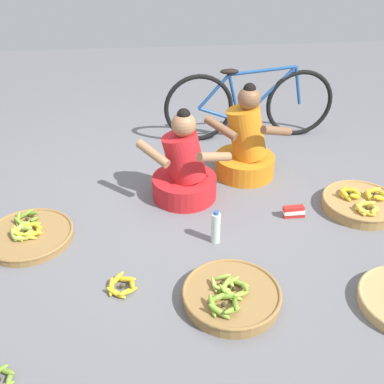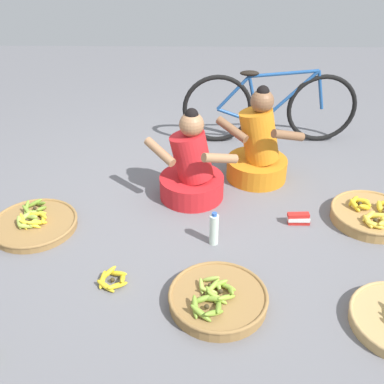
{
  "view_description": "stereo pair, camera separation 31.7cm",
  "coord_description": "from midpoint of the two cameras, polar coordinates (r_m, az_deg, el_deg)",
  "views": [
    {
      "loc": [
        -0.28,
        -2.88,
        2.03
      ],
      "look_at": [
        0.0,
        -0.2,
        0.35
      ],
      "focal_mm": 43.05,
      "sensor_mm": 36.0,
      "label": 1
    },
    {
      "loc": [
        0.04,
        -2.89,
        2.03
      ],
      "look_at": [
        0.0,
        -0.2,
        0.35
      ],
      "focal_mm": 43.05,
      "sensor_mm": 36.0,
      "label": 2
    }
  ],
  "objects": [
    {
      "name": "ground_plane",
      "position": [
        3.53,
        2.62,
        -3.17
      ],
      "size": [
        10.0,
        10.0,
        0.0
      ],
      "primitive_type": "plane",
      "color": "slate"
    },
    {
      "name": "vendor_woman_front",
      "position": [
        3.65,
        2.43,
        2.61
      ],
      "size": [
        0.74,
        0.54,
        0.76
      ],
      "color": "red",
      "rests_on": "ground"
    },
    {
      "name": "vendor_woman_behind",
      "position": [
        3.97,
        10.47,
        5.07
      ],
      "size": [
        0.73,
        0.54,
        0.83
      ],
      "color": "orange",
      "rests_on": "ground"
    },
    {
      "name": "bicycle_leaning",
      "position": [
        4.64,
        11.55,
        10.2
      ],
      "size": [
        1.7,
        0.09,
        0.73
      ],
      "color": "black",
      "rests_on": "ground"
    },
    {
      "name": "banana_basket_back_right",
      "position": [
        2.81,
        6.52,
        -13.07
      ],
      "size": [
        0.6,
        0.6,
        0.15
      ],
      "color": "olive",
      "rests_on": "ground"
    },
    {
      "name": "banana_basket_back_left",
      "position": [
        3.77,
        23.57,
        -2.66
      ],
      "size": [
        0.6,
        0.6,
        0.16
      ],
      "color": "#A87F47",
      "rests_on": "ground"
    },
    {
      "name": "banana_basket_near_vendor",
      "position": [
        3.54,
        -16.57,
        -3.84
      ],
      "size": [
        0.63,
        0.63,
        0.14
      ],
      "color": "olive",
      "rests_on": "ground"
    },
    {
      "name": "loose_bananas_front_right",
      "position": [
        2.96,
        -6.81,
        -10.82
      ],
      "size": [
        0.21,
        0.22,
        0.09
      ],
      "color": "gold",
      "rests_on": "ground"
    },
    {
      "name": "water_bottle",
      "position": [
        3.21,
        5.58,
        -4.7
      ],
      "size": [
        0.06,
        0.06,
        0.26
      ],
      "color": "silver",
      "rests_on": "ground"
    },
    {
      "name": "packet_carton_stack",
      "position": [
        3.56,
        15.59,
        -3.3
      ],
      "size": [
        0.17,
        0.06,
        0.09
      ],
      "color": "red",
      "rests_on": "ground"
    }
  ]
}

